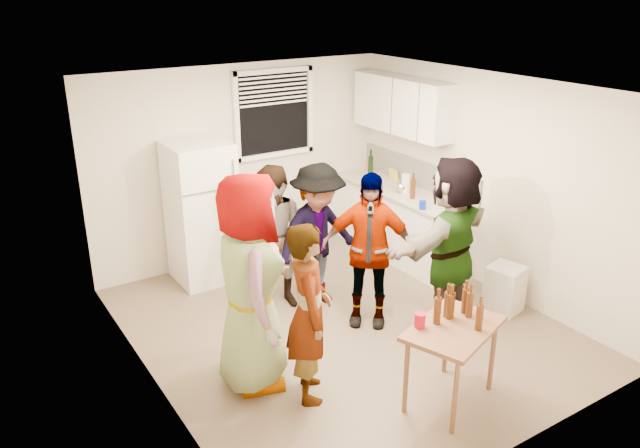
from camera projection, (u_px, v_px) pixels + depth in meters
room at (343, 326)px, 6.62m from camera, size 4.00×4.50×2.50m
window at (274, 114)px, 7.90m from camera, size 1.12×0.10×1.06m
refrigerator at (201, 213)px, 7.40m from camera, size 0.70×0.70×1.70m
counter_lower at (399, 224)px, 8.22m from camera, size 0.60×2.20×0.86m
countertop at (401, 191)px, 8.06m from camera, size 0.64×2.22×0.04m
backsplash at (418, 173)px, 8.13m from camera, size 0.03×2.20×0.36m
upper_cabinets at (402, 105)px, 7.89m from camera, size 0.34×1.60×0.70m
kettle at (401, 192)px, 7.97m from camera, size 0.24×0.21×0.18m
paper_towel at (405, 192)px, 7.95m from camera, size 0.11×0.11×0.24m
wine_bottle at (370, 176)px, 8.63m from camera, size 0.07×0.07×0.28m
beer_bottle_counter at (412, 198)px, 7.73m from camera, size 0.06×0.06×0.24m
blue_cup at (422, 209)px, 7.36m from camera, size 0.08×0.08×0.11m
picture_frame at (394, 174)px, 8.46m from camera, size 0.02×0.17×0.14m
trash_bin at (504, 289)px, 6.85m from camera, size 0.43×0.43×0.52m
serving_table at (447, 400)px, 5.45m from camera, size 1.01×0.84×0.73m
beer_bottle_table at (436, 323)px, 5.23m from camera, size 0.06×0.06×0.24m
red_cup at (420, 327)px, 5.18m from camera, size 0.09×0.09×0.12m
guest_grey at (255, 380)px, 5.72m from camera, size 2.18×1.56×0.63m
guest_stripe at (309, 392)px, 5.54m from camera, size 1.71×1.22×0.39m
guest_back_left at (279, 303)px, 7.08m from camera, size 1.70×1.68×0.61m
guest_back_right at (318, 302)px, 7.11m from camera, size 1.19×1.71×0.61m
guest_black at (366, 320)px, 6.72m from camera, size 1.82×1.90×0.41m
guest_orange at (444, 319)px, 6.74m from camera, size 2.12×2.21×0.54m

